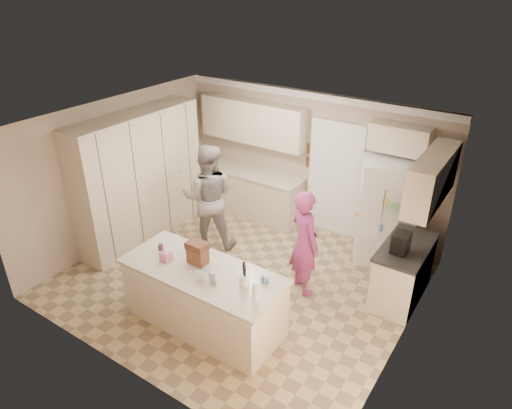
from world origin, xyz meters
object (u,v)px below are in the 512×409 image
Objects in this scene: utensil_crock at (244,280)px; teen_boy at (208,197)px; dollhouse_body at (198,256)px; refrigerator at (386,212)px; island_base at (204,299)px; tissue_box at (166,256)px; coffee_maker at (401,243)px; teen_girl at (304,243)px.

utensil_crock is 2.51m from teen_boy.
refrigerator is at bearing 60.85° from dollhouse_body.
utensil_crock is at bearing 4.40° from island_base.
utensil_crock reaches higher than tissue_box.
utensil_crock is at bearing -127.12° from coffee_maker.
teen_boy is 2.03m from teen_girl.
utensil_crock is 0.08× the size of teen_boy.
island_base is at bearing -139.14° from refrigerator.
dollhouse_body is 0.15× the size of teen_girl.
coffee_maker is 0.18× the size of teen_girl.
teen_girl is at bearing -161.40° from coffee_maker.
tissue_box is at bearing -142.43° from coffee_maker.
teen_boy reaches higher than island_base.
teen_boy reaches higher than dollhouse_body.
coffee_maker is at bearing 42.83° from island_base.
coffee_maker is at bearing 152.99° from teen_boy.
coffee_maker reaches higher than tissue_box.
dollhouse_body reaches higher than island_base.
refrigerator is 6.00× the size of coffee_maker.
tissue_box is 1.92m from teen_boy.
coffee_maker is 1.38m from teen_girl.
tissue_box is 0.07× the size of teen_boy.
dollhouse_body is at bearing 94.04° from teen_boy.
teen_boy is (-3.30, -0.21, -0.11)m from coffee_maker.
utensil_crock is (-1.40, -1.85, -0.07)m from coffee_maker.
tissue_box is (-0.55, -0.10, 0.56)m from island_base.
utensil_crock is (0.65, 0.05, 0.56)m from island_base.
refrigerator is at bearing 118.02° from coffee_maker.
teen_boy is at bearing 25.93° from teen_girl.
dollhouse_body is 1.93m from teen_boy.
coffee_maker reaches higher than dollhouse_body.
utensil_crock is 1.21m from tissue_box.
teen_girl is (2.01, -0.22, -0.11)m from teen_boy.
island_base is 0.79m from tissue_box.
coffee_maker is 3.31m from teen_boy.
dollhouse_body is (-0.80, 0.05, 0.04)m from utensil_crock.
dollhouse_body is 0.14× the size of teen_boy.
tissue_box is 0.45m from dollhouse_body.
teen_boy reaches higher than teen_girl.
island_base is 0.62m from dollhouse_body.
coffee_maker is 3.28m from tissue_box.
refrigerator is 6.92× the size of dollhouse_body.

